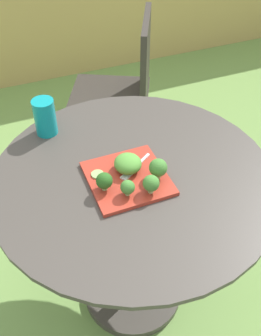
# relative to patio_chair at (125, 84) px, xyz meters

# --- Properties ---
(ground_plane) EXTENTS (12.00, 12.00, 0.00)m
(ground_plane) POSITION_rel_patio_chair_xyz_m (-0.32, -0.91, -0.53)
(ground_plane) COLOR #70994C
(bamboo_fence) EXTENTS (8.00, 0.08, 1.21)m
(bamboo_fence) POSITION_rel_patio_chair_xyz_m (-0.32, 1.16, 0.08)
(bamboo_fence) COLOR tan
(bamboo_fence) RESTS_ON ground_plane
(patio_table) EXTENTS (0.96, 0.96, 0.76)m
(patio_table) POSITION_rel_patio_chair_xyz_m (-0.32, -0.91, -0.02)
(patio_table) COLOR #423D38
(patio_table) RESTS_ON ground_plane
(patio_chair) EXTENTS (0.59, 0.59, 0.90)m
(patio_chair) POSITION_rel_patio_chair_xyz_m (0.00, 0.00, 0.00)
(patio_chair) COLOR #332D28
(patio_chair) RESTS_ON ground_plane
(salad_plate) EXTENTS (0.25, 0.25, 0.01)m
(salad_plate) POSITION_rel_patio_chair_xyz_m (-0.35, -0.93, 0.24)
(salad_plate) COLOR #AD3323
(salad_plate) RESTS_ON patio_table
(drinking_glass) EXTENTS (0.08, 0.08, 0.14)m
(drinking_glass) POSITION_rel_patio_chair_xyz_m (-0.54, -0.58, 0.30)
(drinking_glass) COLOR #0F8C93
(drinking_glass) RESTS_ON patio_table
(fork) EXTENTS (0.14, 0.10, 0.00)m
(fork) POSITION_rel_patio_chair_xyz_m (-0.32, -0.91, 0.25)
(fork) COLOR silver
(fork) RESTS_ON salad_plate
(lettuce_mound) EXTENTS (0.09, 0.09, 0.05)m
(lettuce_mound) POSITION_rel_patio_chair_xyz_m (-0.34, -0.90, 0.27)
(lettuce_mound) COLOR #519338
(lettuce_mound) RESTS_ON salad_plate
(broccoli_floret_0) EXTENTS (0.05, 0.05, 0.06)m
(broccoli_floret_0) POSITION_rel_patio_chair_xyz_m (-0.31, -1.02, 0.28)
(broccoli_floret_0) COLOR #99B770
(broccoli_floret_0) RESTS_ON salad_plate
(broccoli_floret_1) EXTENTS (0.05, 0.05, 0.06)m
(broccoli_floret_1) POSITION_rel_patio_chair_xyz_m (-0.44, -0.96, 0.28)
(broccoli_floret_1) COLOR #99B770
(broccoli_floret_1) RESTS_ON salad_plate
(broccoli_floret_2) EXTENTS (0.06, 0.06, 0.07)m
(broccoli_floret_2) POSITION_rel_patio_chair_xyz_m (-0.26, -0.97, 0.29)
(broccoli_floret_2) COLOR #99B770
(broccoli_floret_2) RESTS_ON salad_plate
(broccoli_floret_3) EXTENTS (0.05, 0.05, 0.05)m
(broccoli_floret_3) POSITION_rel_patio_chair_xyz_m (-0.38, -1.01, 0.28)
(broccoli_floret_3) COLOR #99B770
(broccoli_floret_3) RESTS_ON salad_plate
(cucumber_slice_0) EXTENTS (0.04, 0.04, 0.01)m
(cucumber_slice_0) POSITION_rel_patio_chair_xyz_m (-0.44, -0.89, 0.25)
(cucumber_slice_0) COLOR #8EB766
(cucumber_slice_0) RESTS_ON salad_plate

